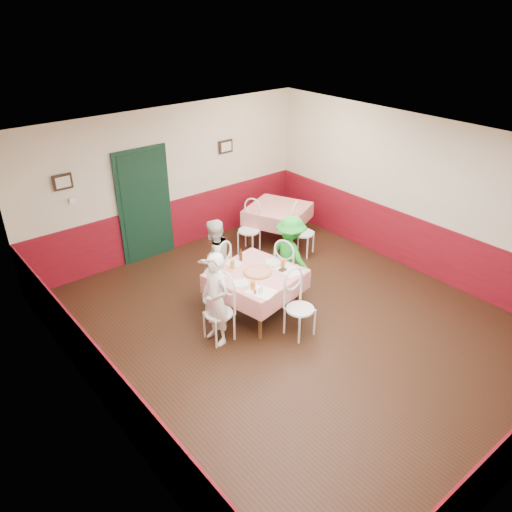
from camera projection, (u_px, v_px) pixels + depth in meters
floor at (293, 325)px, 7.77m from camera, size 7.00×7.00×0.00m
ceiling at (300, 149)px, 6.45m from camera, size 7.00×7.00×0.00m
back_wall at (170, 181)px, 9.50m from camera, size 6.00×0.10×2.80m
left_wall at (96, 324)px, 5.43m from camera, size 0.10×7.00×2.80m
right_wall at (420, 197)px, 8.78m from camera, size 0.10×7.00×2.80m
wainscot_back at (174, 224)px, 9.91m from camera, size 6.00×0.03×1.00m
wainscot_left at (108, 386)px, 5.86m from camera, size 0.03×7.00×1.00m
wainscot_right at (412, 243)px, 9.20m from camera, size 0.03×7.00×1.00m
door at (145, 207)px, 9.29m from camera, size 0.96×0.06×2.10m
picture_left at (63, 182)px, 8.13m from camera, size 0.32×0.03×0.26m
picture_right at (226, 146)px, 9.98m from camera, size 0.32×0.03×0.26m
thermostat at (72, 200)px, 8.35m from camera, size 0.10×0.03×0.10m
main_table at (256, 294)px, 7.88m from camera, size 1.43×1.43×0.77m
second_table at (278, 224)px, 10.22m from camera, size 1.48×1.48×0.77m
chair_left at (219, 313)px, 7.27m from camera, size 0.43×0.43×0.90m
chair_right at (288, 269)px, 8.42m from camera, size 0.54×0.54×0.90m
chair_far at (217, 272)px, 8.33m from camera, size 0.52×0.52×0.90m
chair_near at (300, 309)px, 7.37m from camera, size 0.43×0.43×0.90m
chair_second_a at (249, 231)px, 9.76m from camera, size 0.56×0.56×0.90m
chair_second_b at (303, 233)px, 9.67m from camera, size 0.56×0.56×0.90m
pizza at (258, 272)px, 7.69m from camera, size 0.50×0.50×0.03m
plate_left at (240, 283)px, 7.41m from camera, size 0.29×0.29×0.01m
plate_right at (273, 262)px, 7.98m from camera, size 0.29×0.29×0.01m
plate_far at (234, 263)px, 7.94m from camera, size 0.29×0.29×0.01m
glass_a at (253, 285)px, 7.24m from camera, size 0.08×0.08×0.13m
glass_b at (283, 263)px, 7.83m from camera, size 0.08×0.08×0.13m
glass_c at (232, 264)px, 7.80m from camera, size 0.08×0.08×0.13m
beer_bottle at (241, 256)px, 7.98m from camera, size 0.06×0.06×0.20m
shaker_a at (260, 291)px, 7.14m from camera, size 0.04×0.04×0.09m
shaker_b at (262, 289)px, 7.18m from camera, size 0.04×0.04×0.09m
shaker_c at (255, 291)px, 7.14m from camera, size 0.04×0.04×0.09m
menu_left at (262, 292)px, 7.21m from camera, size 0.41×0.48×0.00m
menu_right at (289, 270)px, 7.76m from camera, size 0.31×0.41×0.00m
wallet at (283, 270)px, 7.75m from camera, size 0.12×0.11×0.02m
diner_left at (216, 299)px, 7.11m from camera, size 0.38×0.54×1.43m
diner_far at (214, 259)px, 8.24m from camera, size 0.74×0.62×1.38m
diner_right at (290, 255)px, 8.34m from camera, size 0.54×0.91×1.39m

